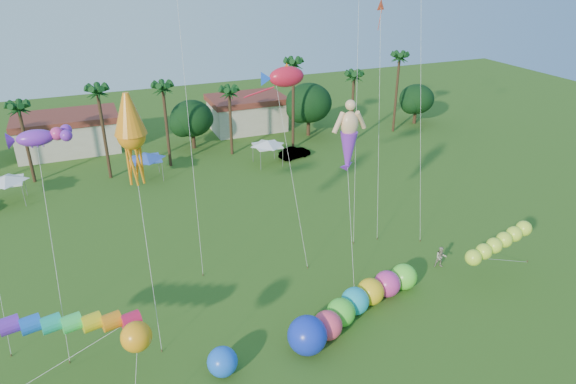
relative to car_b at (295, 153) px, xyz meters
name	(u,v)px	position (x,y,z in m)	size (l,w,h in m)	color
tree_line	(213,116)	(-8.27, 7.29, 3.61)	(69.46, 8.91, 11.00)	#3A2819
buildings_row	(155,126)	(-14.92, 13.29, 1.33)	(35.00, 7.00, 4.00)	beige
tent_row	(147,158)	(-17.83, -0.37, 2.08)	(31.00, 4.00, 0.60)	white
car_b	(295,153)	(0.00, 0.00, 0.00)	(1.42, 4.06, 1.34)	#4C4C54
spectator_b	(441,257)	(1.46, -27.03, 0.25)	(0.90, 0.70, 1.84)	#9F9784
caterpillar_inflatable	(352,307)	(-8.44, -30.10, 0.41)	(12.28, 6.16, 2.56)	#FF4366
blue_ball	(222,362)	(-18.16, -31.67, 0.26)	(1.87, 1.87, 1.87)	blue
rainbow_tube	(98,329)	(-24.78, -29.02, 2.86)	(10.04, 1.35, 4.05)	#D31744
green_worm	(473,258)	(1.68, -30.24, 2.05)	(10.30, 3.72, 3.46)	#CEFB37
orange_ball_kite	(136,337)	(-22.84, -33.06, 4.85)	(2.07, 2.26, 6.33)	#FF9C14
merman_kite	(349,141)	(-4.86, -22.09, 9.43)	(3.07, 6.23, 12.86)	#F4BE8A
fish_kite	(287,77)	(-8.52, -18.34, 13.95)	(4.48, 6.16, 15.52)	red
squid_kite	(131,136)	(-21.13, -25.18, 12.96)	(2.00, 4.20, 16.30)	orange
lobster_kite	(35,138)	(-26.43, -22.28, 12.59)	(3.73, 5.99, 13.99)	purple
delta_kite_red	(381,12)	(-0.10, -17.74, 18.35)	(1.49, 3.98, 20.00)	#F8441B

